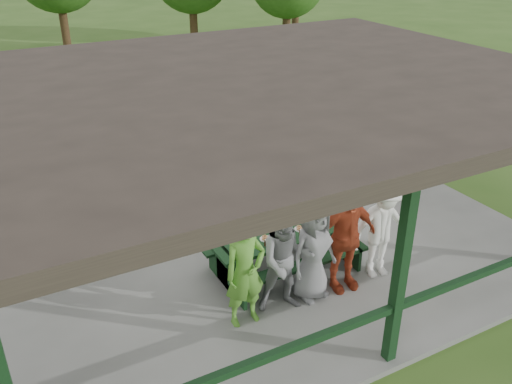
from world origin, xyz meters
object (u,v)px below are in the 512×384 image
contestant_green (245,272)px  contestant_grey_mid (313,251)px  contestant_white_fedora (382,228)px  pickup_truck (180,103)px  picnic_table_far (248,198)px  spectator_grey (286,157)px  contestant_red (345,237)px  picnic_table_near (285,247)px  spectator_blue (140,171)px  contestant_grey_left (286,260)px  spectator_lblue (209,175)px

contestant_green → contestant_grey_mid: 1.27m
contestant_white_fedora → pickup_truck: contestant_white_fedora is taller
picnic_table_far → spectator_grey: spectator_grey is taller
spectator_grey → contestant_red: bearing=87.0°
picnic_table_near → spectator_blue: bearing=114.2°
spectator_grey → spectator_blue: bearing=4.1°
contestant_green → contestant_red: bearing=-0.0°
picnic_table_near → contestant_white_fedora: (1.38, -0.90, 0.47)m
pickup_truck → picnic_table_far: bearing=155.3°
contestant_white_fedora → picnic_table_far: bearing=117.5°
contestant_white_fedora → contestant_grey_left: bearing=-172.5°
contestant_grey_mid → contestant_white_fedora: bearing=-10.5°
contestant_grey_left → spectator_lblue: (0.36, 3.81, -0.16)m
contestant_red → pickup_truck: (0.66, 9.21, -0.35)m
contestant_grey_mid → contestant_white_fedora: 1.37m
contestant_grey_left → contestant_green: bearing=-163.0°
contestant_white_fedora → spectator_grey: 3.77m
picnic_table_far → contestant_green: (-1.55, -2.90, 0.44)m
contestant_green → contestant_white_fedora: 2.64m
contestant_grey_mid → picnic_table_far: bearing=76.0°
spectator_lblue → spectator_grey: (1.90, -0.04, 0.04)m
spectator_blue → pickup_truck: 5.66m
picnic_table_far → contestant_white_fedora: 3.13m
contestant_grey_left → pickup_truck: bearing=97.0°
contestant_grey_mid → pickup_truck: contestant_grey_mid is taller
contestant_green → spectator_blue: 4.32m
contestant_red → spectator_grey: contestant_red is taller
picnic_table_far → contestant_grey_mid: contestant_grey_mid is taller
spectator_lblue → picnic_table_near: bearing=81.0°
contestant_grey_mid → spectator_grey: size_ratio=1.11×
contestant_green → contestant_white_fedora: contestant_white_fedora is taller
picnic_table_near → picnic_table_far: (0.29, 2.00, -0.00)m
spectator_grey → contestant_white_fedora: bearing=98.6°
spectator_blue → contestant_grey_mid: bearing=121.6°
picnic_table_far → spectator_lblue: bearing=117.8°
contestant_white_fedora → pickup_truck: 9.22m
contestant_red → spectator_lblue: (-0.78, 3.78, -0.24)m
contestant_green → pickup_truck: 9.56m
contestant_grey_left → spectator_grey: contestant_grey_left is taller
contestant_green → pickup_truck: contestant_green is taller
picnic_table_near → contestant_grey_mid: (0.01, -0.84, 0.39)m
contestant_grey_left → spectator_grey: 4.40m
picnic_table_far → spectator_blue: size_ratio=1.41×
contestant_green → spectator_blue: size_ratio=1.00×
picnic_table_far → spectator_grey: 1.69m
spectator_lblue → spectator_grey: bearing=166.1°
spectator_grey → spectator_lblue: bearing=12.5°
picnic_table_near → spectator_blue: (-1.54, 3.41, 0.44)m
picnic_table_far → spectator_lblue: 1.05m
contestant_grey_left → contestant_red: contestant_red is taller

